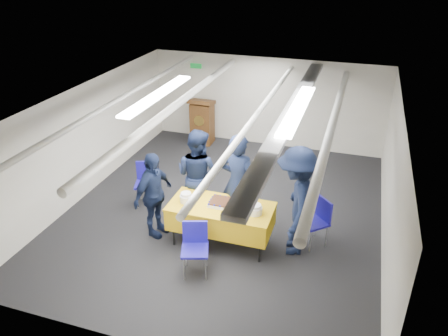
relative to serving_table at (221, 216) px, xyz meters
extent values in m
plane|color=black|center=(-0.27, 1.05, -0.56)|extent=(7.00, 7.00, 0.00)
cube|color=silver|center=(-0.27, 4.54, 0.59)|extent=(6.00, 0.02, 2.30)
cube|color=silver|center=(-3.26, 1.05, 0.59)|extent=(0.02, 7.00, 2.30)
cube|color=silver|center=(2.72, 1.05, 0.59)|extent=(0.02, 7.00, 2.30)
cube|color=white|center=(-0.27, 1.05, 1.73)|extent=(6.00, 7.00, 0.02)
cylinder|color=silver|center=(-2.27, 1.05, 1.62)|extent=(0.10, 6.90, 0.10)
cylinder|color=silver|center=(-1.17, 1.05, 1.58)|extent=(0.14, 6.90, 0.14)
cylinder|color=silver|center=(0.33, 1.05, 1.54)|extent=(0.10, 6.90, 0.10)
cylinder|color=silver|center=(1.63, 1.05, 1.50)|extent=(0.14, 6.90, 0.14)
cube|color=gray|center=(0.93, 1.05, 1.64)|extent=(0.28, 6.90, 0.08)
cube|color=white|center=(-1.57, 1.05, 1.71)|extent=(0.25, 2.60, 0.04)
cube|color=white|center=(1.03, 1.05, 1.71)|extent=(0.25, 2.60, 0.04)
cube|color=#0C591E|center=(-2.17, 4.52, 1.39)|extent=(0.30, 0.04, 0.12)
cylinder|color=black|center=(-0.78, -0.30, -0.38)|extent=(0.04, 0.04, 0.36)
cylinder|color=black|center=(0.78, -0.30, -0.38)|extent=(0.04, 0.04, 0.36)
cylinder|color=black|center=(-0.78, 0.30, -0.38)|extent=(0.04, 0.04, 0.36)
cylinder|color=black|center=(0.78, 0.30, -0.38)|extent=(0.04, 0.04, 0.36)
cube|color=gold|center=(0.00, 0.00, -0.01)|extent=(1.77, 0.82, 0.39)
cube|color=gold|center=(0.00, 0.00, 0.20)|extent=(1.79, 0.84, 0.03)
cube|color=white|center=(0.02, 0.05, 0.24)|extent=(0.45, 0.36, 0.05)
cube|color=black|center=(0.02, 0.05, 0.28)|extent=(0.43, 0.34, 0.02)
sphere|color=#0E1388|center=(-0.18, -0.11, 0.28)|extent=(0.04, 0.04, 0.04)
sphere|color=#0E1388|center=(-0.18, 0.21, 0.28)|extent=(0.04, 0.04, 0.04)
sphere|color=#0E1388|center=(-0.08, -0.11, 0.28)|extent=(0.04, 0.04, 0.04)
sphere|color=#0E1388|center=(-0.08, 0.21, 0.28)|extent=(0.04, 0.04, 0.04)
sphere|color=#0E1388|center=(0.02, -0.11, 0.28)|extent=(0.04, 0.04, 0.04)
sphere|color=#0E1388|center=(0.02, 0.21, 0.28)|extent=(0.04, 0.04, 0.04)
sphere|color=#0E1388|center=(0.12, -0.11, 0.28)|extent=(0.04, 0.04, 0.04)
sphere|color=#0E1388|center=(0.12, 0.21, 0.28)|extent=(0.04, 0.04, 0.04)
sphere|color=#0E1388|center=(0.22, -0.11, 0.28)|extent=(0.04, 0.04, 0.04)
sphere|color=#0E1388|center=(0.22, 0.21, 0.28)|extent=(0.04, 0.04, 0.04)
sphere|color=#0E1388|center=(-0.20, -0.03, 0.28)|extent=(0.04, 0.04, 0.04)
sphere|color=#0E1388|center=(0.24, -0.03, 0.28)|extent=(0.04, 0.04, 0.04)
sphere|color=#0E1388|center=(-0.20, 0.05, 0.28)|extent=(0.04, 0.04, 0.04)
sphere|color=#0E1388|center=(0.24, 0.05, 0.28)|extent=(0.04, 0.04, 0.04)
sphere|color=#0E1388|center=(-0.20, 0.13, 0.28)|extent=(0.04, 0.04, 0.04)
sphere|color=#0E1388|center=(0.24, 0.13, 0.28)|extent=(0.04, 0.04, 0.04)
cylinder|color=white|center=(-0.62, -0.05, 0.27)|extent=(0.22, 0.22, 0.12)
cylinder|color=white|center=(-0.62, -0.05, 0.36)|extent=(0.18, 0.18, 0.05)
cylinder|color=white|center=(0.62, -0.05, 0.27)|extent=(0.23, 0.23, 0.12)
cylinder|color=white|center=(0.62, -0.05, 0.36)|extent=(0.19, 0.19, 0.05)
cube|color=brown|center=(-1.87, 4.10, -0.01)|extent=(0.55, 0.45, 1.10)
cube|color=brown|center=(-1.87, 4.07, 0.59)|extent=(0.62, 0.53, 0.21)
cylinder|color=gold|center=(-1.87, 3.87, 0.14)|extent=(0.28, 0.02, 0.28)
cylinder|color=gray|center=(-0.25, -1.10, -0.34)|extent=(0.02, 0.02, 0.43)
cylinder|color=gray|center=(0.07, -0.99, -0.34)|extent=(0.02, 0.02, 0.43)
cylinder|color=gray|center=(-0.36, -0.78, -0.34)|extent=(0.02, 0.02, 0.43)
cylinder|color=gray|center=(-0.03, -0.67, -0.34)|extent=(0.02, 0.02, 0.43)
cube|color=#1A1396|center=(-0.14, -0.89, -0.11)|extent=(0.53, 0.53, 0.04)
cube|color=#1A1396|center=(-0.20, -0.71, 0.11)|extent=(0.39, 0.16, 0.40)
cylinder|color=gray|center=(1.30, 0.48, -0.34)|extent=(0.02, 0.02, 0.43)
cylinder|color=gray|center=(1.53, 0.23, -0.34)|extent=(0.02, 0.02, 0.43)
cylinder|color=gray|center=(1.55, 0.72, -0.34)|extent=(0.02, 0.02, 0.43)
cylinder|color=gray|center=(1.78, 0.47, -0.34)|extent=(0.02, 0.02, 0.43)
cube|color=#1A1396|center=(1.54, 0.48, -0.11)|extent=(0.59, 0.59, 0.04)
cube|color=#1A1396|center=(1.68, 0.61, 0.11)|extent=(0.30, 0.32, 0.40)
cylinder|color=gray|center=(-1.97, 0.60, -0.34)|extent=(0.02, 0.02, 0.43)
cylinder|color=gray|center=(-1.65, 0.70, -0.34)|extent=(0.02, 0.02, 0.43)
cylinder|color=gray|center=(-2.08, 0.92, -0.34)|extent=(0.02, 0.02, 0.43)
cylinder|color=gray|center=(-1.76, 1.03, -0.34)|extent=(0.02, 0.02, 0.43)
cube|color=#1A1396|center=(-1.86, 0.81, -0.11)|extent=(0.53, 0.53, 0.04)
cube|color=#1A1396|center=(-1.92, 0.99, 0.11)|extent=(0.39, 0.16, 0.40)
imported|color=black|center=(0.15, 0.51, 0.40)|extent=(0.77, 0.58, 1.92)
imported|color=black|center=(-0.69, 0.71, 0.35)|extent=(1.02, 0.88, 1.81)
imported|color=black|center=(-1.23, -0.08, 0.25)|extent=(0.61, 1.01, 1.61)
imported|color=black|center=(1.24, 0.22, 0.41)|extent=(0.88, 1.33, 1.93)
camera|label=1|loc=(2.00, -6.02, 4.16)|focal=35.00mm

